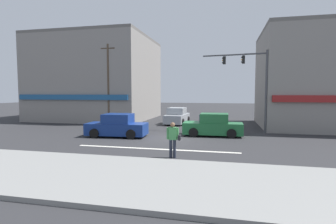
# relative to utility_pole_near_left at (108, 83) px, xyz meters

# --- Properties ---
(ground_plane) EXTENTS (120.00, 120.00, 0.00)m
(ground_plane) POSITION_rel_utility_pole_near_left_xyz_m (7.17, -5.94, -3.93)
(ground_plane) COLOR #2B2B2D
(lane_marking_stripe) EXTENTS (9.00, 0.24, 0.01)m
(lane_marking_stripe) POSITION_rel_utility_pole_near_left_xyz_m (7.17, -9.44, -3.92)
(lane_marking_stripe) COLOR silver
(lane_marking_stripe) RESTS_ON ground
(sidewalk_curb) EXTENTS (40.00, 5.00, 0.16)m
(sidewalk_curb) POSITION_rel_utility_pole_near_left_xyz_m (7.17, -14.44, -3.85)
(sidewalk_curb) COLOR gray
(sidewalk_curb) RESTS_ON ground
(building_left_block) EXTENTS (12.30, 11.11, 9.29)m
(building_left_block) POSITION_rel_utility_pole_near_left_xyz_m (-3.84, 5.40, 0.72)
(building_left_block) COLOR gray
(building_left_block) RESTS_ON ground
(utility_pole_near_left) EXTENTS (1.40, 0.22, 7.56)m
(utility_pole_near_left) POSITION_rel_utility_pole_near_left_xyz_m (0.00, 0.00, 0.00)
(utility_pole_near_left) COLOR brown
(utility_pole_near_left) RESTS_ON ground
(traffic_light_mast) EXTENTS (4.87, 0.70, 6.20)m
(traffic_light_mast) POSITION_rel_utility_pole_near_left_xyz_m (12.79, -2.07, 0.25)
(traffic_light_mast) COLOR #47474C
(traffic_light_mast) RESTS_ON ground
(sedan_approaching_near) EXTENTS (4.12, 1.92, 1.58)m
(sedan_approaching_near) POSITION_rel_utility_pole_near_left_xyz_m (9.98, -4.32, -3.22)
(sedan_approaching_near) COLOR #1E6033
(sedan_approaching_near) RESTS_ON ground
(sedan_crossing_center) EXTENTS (4.19, 2.07, 1.58)m
(sedan_crossing_center) POSITION_rel_utility_pole_near_left_xyz_m (3.52, -6.14, -3.22)
(sedan_crossing_center) COLOR navy
(sedan_crossing_center) RESTS_ON ground
(sedan_crossing_rightbound) EXTENTS (2.05, 4.19, 1.58)m
(sedan_crossing_rightbound) POSITION_rel_utility_pole_near_left_xyz_m (6.18, 2.12, -3.22)
(sedan_crossing_rightbound) COLOR #999EA3
(sedan_crossing_rightbound) RESTS_ON ground
(pedestrian_foreground_with_bag) EXTENTS (0.67, 0.29, 1.67)m
(pedestrian_foreground_with_bag) POSITION_rel_utility_pole_near_left_xyz_m (8.50, -11.10, -2.98)
(pedestrian_foreground_with_bag) COLOR #232838
(pedestrian_foreground_with_bag) RESTS_ON ground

